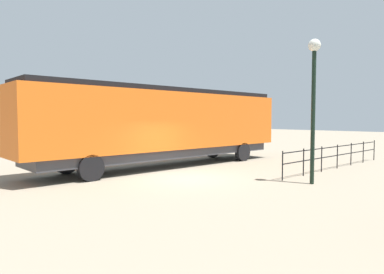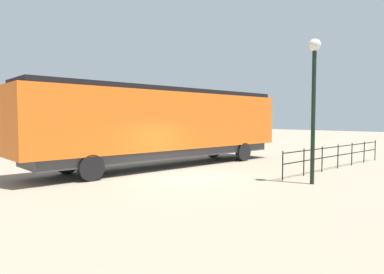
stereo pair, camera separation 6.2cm
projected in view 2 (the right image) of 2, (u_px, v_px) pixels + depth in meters
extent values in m
plane|color=gray|center=(185.00, 178.00, 14.67)|extent=(120.00, 120.00, 0.00)
cube|color=orange|center=(166.00, 121.00, 18.08)|extent=(2.81, 15.31, 2.89)
cube|color=black|center=(245.00, 127.00, 22.55)|extent=(2.69, 2.09, 2.03)
cube|color=black|center=(166.00, 91.00, 17.99)|extent=(2.53, 14.70, 0.24)
cube|color=#38383D|center=(166.00, 152.00, 18.17)|extent=(2.53, 14.09, 0.45)
cylinder|color=black|center=(213.00, 149.00, 22.41)|extent=(0.30, 1.10, 1.10)
cylinder|color=black|center=(243.00, 152.00, 20.56)|extent=(0.30, 1.10, 1.10)
cylinder|color=black|center=(66.00, 162.00, 15.80)|extent=(0.30, 1.10, 1.10)
cylinder|color=black|center=(91.00, 168.00, 13.96)|extent=(0.30, 1.10, 1.10)
cylinder|color=black|center=(313.00, 117.00, 13.21)|extent=(0.16, 0.16, 5.23)
sphere|color=silver|center=(315.00, 45.00, 13.06)|extent=(0.47, 0.47, 0.47)
cube|color=black|center=(338.00, 147.00, 17.43)|extent=(0.04, 10.15, 0.04)
cube|color=black|center=(338.00, 155.00, 17.46)|extent=(0.04, 10.15, 0.04)
cylinder|color=black|center=(283.00, 166.00, 14.04)|extent=(0.05, 0.05, 1.23)
cylinder|color=black|center=(304.00, 162.00, 15.18)|extent=(0.05, 0.05, 1.23)
cylinder|color=black|center=(322.00, 159.00, 16.32)|extent=(0.05, 0.05, 1.23)
cylinder|color=black|center=(338.00, 157.00, 17.46)|extent=(0.05, 0.05, 1.23)
cylinder|color=black|center=(352.00, 154.00, 18.60)|extent=(0.05, 0.05, 1.23)
cylinder|color=black|center=(364.00, 152.00, 19.74)|extent=(0.05, 0.05, 1.23)
cylinder|color=black|center=(375.00, 150.00, 20.88)|extent=(0.05, 0.05, 1.23)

